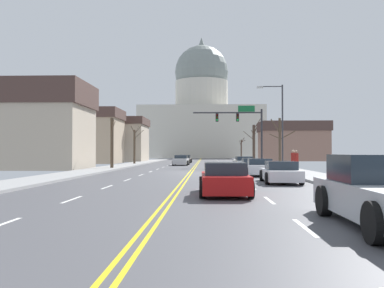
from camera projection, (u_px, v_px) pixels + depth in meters
name	position (u px, v px, depth m)	size (l,w,h in m)	color
ground	(190.00, 173.00, 33.45)	(20.00, 180.00, 0.20)	#4A4A4F
signal_gantry	(242.00, 123.00, 46.92)	(7.91, 0.41, 6.84)	#28282D
street_lamp_right	(279.00, 119.00, 37.31)	(2.38, 0.24, 7.65)	#333338
capitol_building	(202.00, 115.00, 117.21)	(33.69, 22.00, 34.40)	beige
sedan_near_00	(244.00, 163.00, 43.04)	(2.08, 4.57, 1.22)	silver
sedan_near_01	(252.00, 165.00, 35.87)	(2.14, 4.46, 1.16)	#9EA3A8
sedan_near_02	(259.00, 168.00, 29.43)	(2.12, 4.29, 1.21)	silver
sedan_near_03	(281.00, 173.00, 22.68)	(2.09, 4.60, 1.19)	silver
sedan_near_04	(224.00, 180.00, 16.35)	(2.05, 4.40, 1.28)	#B71414
sedan_oncoming_00	(181.00, 161.00, 52.45)	(2.06, 4.31, 1.29)	silver
sedan_oncoming_01	(185.00, 159.00, 64.03)	(2.18, 4.53, 1.23)	#6B6056
flank_building_00	(113.00, 140.00, 72.46)	(11.96, 9.69, 7.60)	#B2A38E
flank_building_01	(81.00, 136.00, 61.57)	(11.91, 8.03, 8.08)	tan
flank_building_02	(19.00, 125.00, 40.83)	(13.90, 8.15, 8.52)	#B2A38E
flank_building_03	(293.00, 141.00, 78.52)	(12.74, 8.39, 7.39)	#8C6656
bare_tree_00	(280.00, 141.00, 42.58)	(2.47, 1.29, 5.06)	#4C3D2D
bare_tree_01	(135.00, 145.00, 55.47)	(1.77, 1.96, 5.14)	#4C3D2D
bare_tree_02	(241.00, 149.00, 87.31)	(1.48, 2.26, 4.59)	#423328
bare_tree_03	(112.00, 141.00, 40.68)	(0.73, 2.98, 4.94)	#4C3D2D
bare_tree_04	(254.00, 143.00, 56.94)	(2.34, 2.21, 6.11)	#423328
pedestrian_00	(296.00, 161.00, 29.30)	(0.35, 0.34, 1.69)	black
pedestrian_01	(293.00, 160.00, 30.89)	(0.35, 0.34, 1.72)	#4C4238
bicycle_parked	(285.00, 166.00, 35.58)	(0.12, 1.77, 0.85)	black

